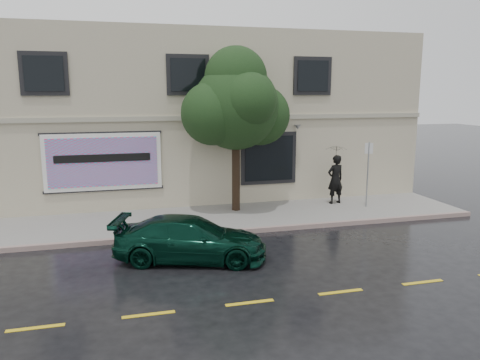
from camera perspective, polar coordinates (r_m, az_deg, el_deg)
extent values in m
plane|color=black|center=(13.82, -2.84, -8.68)|extent=(90.00, 90.00, 0.00)
cube|color=gray|center=(16.85, -5.15, -4.85)|extent=(20.00, 3.50, 0.15)
cube|color=gray|center=(15.19, -4.03, -6.58)|extent=(20.00, 0.18, 0.16)
cube|color=gold|center=(10.67, 1.20, -14.72)|extent=(19.00, 0.12, 0.01)
cube|color=#B9AF95|center=(21.95, -7.85, 7.80)|extent=(20.00, 8.00, 7.00)
cube|color=#9E9984|center=(17.95, -6.27, 7.51)|extent=(20.00, 0.12, 0.18)
cube|color=black|center=(18.85, 3.51, 2.67)|extent=(2.30, 0.10, 2.10)
cube|color=black|center=(18.79, 3.57, 2.65)|extent=(2.00, 0.05, 1.80)
cube|color=black|center=(17.82, -22.81, 11.88)|extent=(1.30, 0.05, 1.20)
cube|color=black|center=(17.87, -6.34, 12.63)|extent=(1.30, 0.05, 1.20)
cube|color=black|center=(19.26, 8.90, 12.43)|extent=(1.30, 0.05, 1.20)
cube|color=white|center=(17.88, -16.35, 2.14)|extent=(4.20, 0.06, 2.10)
cube|color=#E8337B|center=(17.84, -16.35, 2.12)|extent=(3.90, 0.04, 1.80)
cube|color=black|center=(18.09, -16.17, -1.14)|extent=(4.30, 0.10, 0.10)
cube|color=black|center=(17.79, -16.52, 5.49)|extent=(4.30, 0.10, 0.10)
cube|color=black|center=(17.79, -16.38, 2.58)|extent=(3.40, 0.02, 0.28)
imported|color=black|center=(13.02, -6.07, -7.15)|extent=(4.52, 2.98, 1.21)
imported|color=black|center=(19.09, 11.55, 0.08)|extent=(0.79, 0.59, 1.96)
imported|color=black|center=(18.90, 11.70, 4.00)|extent=(1.12, 1.12, 0.67)
cylinder|color=#332316|center=(17.56, -0.50, 0.69)|extent=(0.30, 0.30, 2.75)
sphere|color=black|center=(17.30, -0.52, 8.94)|extent=(3.17, 3.17, 3.17)
cylinder|color=#93989B|center=(18.75, 15.29, 0.63)|extent=(0.05, 0.05, 2.54)
cube|color=silver|center=(18.61, 15.44, 3.75)|extent=(0.30, 0.12, 0.41)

